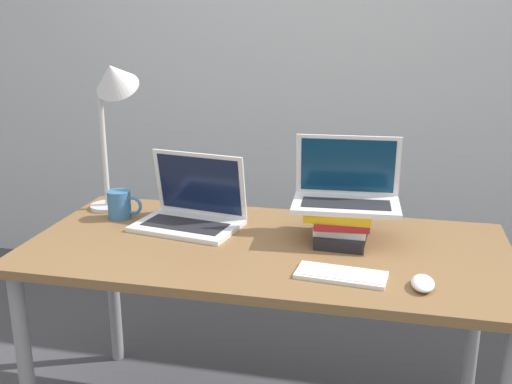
# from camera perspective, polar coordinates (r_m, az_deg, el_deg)

# --- Properties ---
(wall_back) EXTENTS (8.00, 0.05, 2.70)m
(wall_back) POSITION_cam_1_polar(r_m,az_deg,el_deg) (3.22, 6.22, 14.51)
(wall_back) COLOR silver
(wall_back) RESTS_ON ground_plane
(desk) EXTENTS (1.59, 0.76, 0.73)m
(desk) POSITION_cam_1_polar(r_m,az_deg,el_deg) (2.03, 0.97, -6.95)
(desk) COLOR brown
(desk) RESTS_ON ground_plane
(laptop_left) EXTENTS (0.40, 0.30, 0.26)m
(laptop_left) POSITION_cam_1_polar(r_m,az_deg,el_deg) (2.17, -6.18, -1.85)
(laptop_left) COLOR silver
(laptop_left) RESTS_ON desk
(book_stack) EXTENTS (0.22, 0.27, 0.11)m
(book_stack) POSITION_cam_1_polar(r_m,az_deg,el_deg) (2.05, 8.15, -2.88)
(book_stack) COLOR black
(book_stack) RESTS_ON desk
(laptop_on_books) EXTENTS (0.37, 0.24, 0.23)m
(laptop_on_books) POSITION_cam_1_polar(r_m,az_deg,el_deg) (2.04, 8.61, 0.05)
(laptop_on_books) COLOR silver
(laptop_on_books) RESTS_ON book_stack
(wireless_keyboard) EXTENTS (0.27, 0.14, 0.01)m
(wireless_keyboard) POSITION_cam_1_polar(r_m,az_deg,el_deg) (1.78, 8.11, -7.81)
(wireless_keyboard) COLOR white
(wireless_keyboard) RESTS_ON desk
(mouse) EXTENTS (0.06, 0.11, 0.03)m
(mouse) POSITION_cam_1_polar(r_m,az_deg,el_deg) (1.75, 15.61, -8.36)
(mouse) COLOR white
(mouse) RESTS_ON desk
(mug) EXTENTS (0.13, 0.09, 0.11)m
(mug) POSITION_cam_1_polar(r_m,az_deg,el_deg) (2.29, -12.80, -1.18)
(mug) COLOR teal
(mug) RESTS_ON desk
(desk_lamp) EXTENTS (0.23, 0.20, 0.61)m
(desk_lamp) POSITION_cam_1_polar(r_m,az_deg,el_deg) (2.27, -13.51, 9.04)
(desk_lamp) COLOR silver
(desk_lamp) RESTS_ON desk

